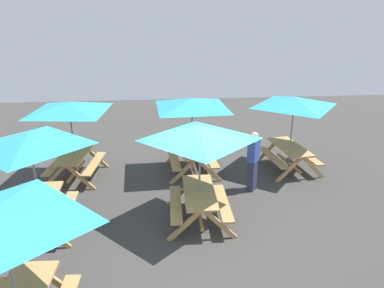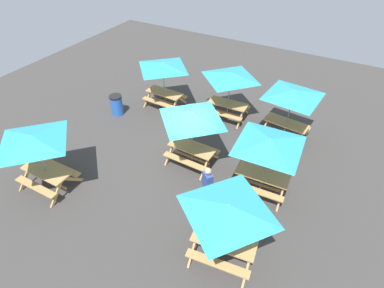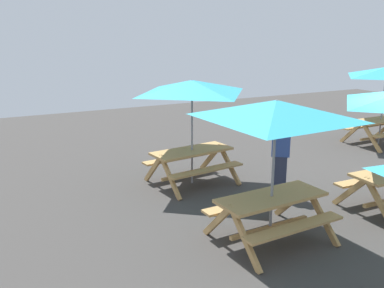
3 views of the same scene
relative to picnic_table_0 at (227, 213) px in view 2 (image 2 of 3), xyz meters
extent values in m
plane|color=#3D3A38|center=(2.95, -3.09, -1.99)|extent=(26.12, 26.12, 0.00)
cube|color=tan|center=(0.00, 0.00, -1.25)|extent=(1.87, 0.91, 0.05)
cube|color=tan|center=(0.07, -0.55, -1.54)|extent=(1.82, 0.48, 0.04)
cube|color=tan|center=(-0.07, 0.55, -1.54)|extent=(1.82, 0.48, 0.04)
cube|color=tan|center=(-0.73, -0.46, -1.62)|extent=(0.16, 0.80, 0.81)
cube|color=tan|center=(-0.82, 0.27, -1.62)|extent=(0.16, 0.80, 0.81)
cube|color=tan|center=(0.82, -0.27, -1.62)|extent=(0.16, 0.80, 0.81)
cube|color=tan|center=(0.73, 0.46, -1.62)|extent=(0.16, 0.80, 0.81)
cube|color=tan|center=(0.00, 0.00, -1.77)|extent=(1.56, 0.26, 0.06)
cylinder|color=gray|center=(0.00, 0.00, -0.84)|extent=(0.04, 0.04, 2.30)
pyramid|color=teal|center=(0.00, 0.00, 0.17)|extent=(2.23, 2.23, 0.28)
cube|color=tan|center=(2.73, -3.09, -1.25)|extent=(1.82, 0.74, 0.05)
cube|color=tan|center=(2.71, -3.64, -1.54)|extent=(1.81, 0.30, 0.04)
cube|color=tan|center=(2.74, -2.54, -1.54)|extent=(1.81, 0.30, 0.04)
cube|color=tan|center=(1.94, -3.44, -1.62)|extent=(0.08, 0.80, 0.81)
cube|color=tan|center=(1.95, -2.71, -1.62)|extent=(0.08, 0.80, 0.81)
cube|color=tan|center=(3.50, -3.47, -1.62)|extent=(0.08, 0.80, 0.81)
cube|color=tan|center=(3.51, -2.74, -1.62)|extent=(0.08, 0.80, 0.81)
cube|color=tan|center=(2.73, -3.09, -1.77)|extent=(1.56, 0.11, 0.06)
cylinder|color=gray|center=(2.73, -3.09, -0.84)|extent=(0.04, 0.04, 2.30)
pyramid|color=teal|center=(2.73, -3.09, 0.17)|extent=(2.05, 2.05, 0.28)
cube|color=tan|center=(-0.10, -3.00, -1.25)|extent=(1.84, 0.80, 0.05)
cube|color=tan|center=(-0.07, -3.55, -1.54)|extent=(1.81, 0.36, 0.04)
cube|color=tan|center=(-0.13, -2.45, -1.54)|extent=(1.81, 0.36, 0.04)
cube|color=tan|center=(-0.86, -3.40, -1.62)|extent=(0.10, 0.80, 0.81)
cube|color=tan|center=(-0.90, -2.67, -1.62)|extent=(0.10, 0.80, 0.81)
cube|color=tan|center=(0.70, -3.32, -1.62)|extent=(0.10, 0.80, 0.81)
cube|color=tan|center=(0.66, -2.59, -1.62)|extent=(0.10, 0.80, 0.81)
cube|color=tan|center=(-0.10, -3.00, -1.77)|extent=(1.56, 0.15, 0.06)
cylinder|color=gray|center=(-0.10, -3.00, -0.84)|extent=(0.04, 0.04, 2.30)
pyramid|color=teal|center=(-0.10, -3.00, 0.17)|extent=(2.82, 2.82, 0.28)
cube|color=tan|center=(6.56, 0.48, -1.25)|extent=(1.81, 0.72, 0.05)
cube|color=tan|center=(6.57, -0.07, -1.54)|extent=(1.80, 0.28, 0.04)
cube|color=tan|center=(6.55, 1.03, -1.54)|extent=(1.80, 0.28, 0.04)
cube|color=tan|center=(5.78, 0.11, -1.62)|extent=(0.07, 0.80, 0.81)
cube|color=tan|center=(5.77, 0.84, -1.62)|extent=(0.07, 0.80, 0.81)
cube|color=tan|center=(7.34, 0.13, -1.62)|extent=(0.07, 0.80, 0.81)
cube|color=tan|center=(7.33, 0.86, -1.62)|extent=(0.07, 0.80, 0.81)
cube|color=tan|center=(6.56, 0.48, -1.77)|extent=(1.56, 0.09, 0.06)
cylinder|color=gray|center=(6.56, 0.48, -0.84)|extent=(0.04, 0.04, 2.30)
pyramid|color=teal|center=(6.56, 0.48, 0.17)|extent=(2.03, 2.03, 0.28)
cube|color=tan|center=(0.01, -6.43, -1.25)|extent=(1.87, 0.90, 0.05)
cube|color=tan|center=(-0.05, -6.97, -1.54)|extent=(1.82, 0.46, 0.04)
cube|color=tan|center=(0.07, -5.88, -1.54)|extent=(1.82, 0.46, 0.04)
cube|color=tan|center=(-0.80, -6.70, -1.62)|extent=(0.15, 0.80, 0.81)
cube|color=tan|center=(-0.72, -5.98, -1.62)|extent=(0.15, 0.80, 0.81)
cube|color=tan|center=(0.75, -6.88, -1.62)|extent=(0.15, 0.80, 0.81)
cube|color=tan|center=(0.83, -6.15, -1.62)|extent=(0.15, 0.80, 0.81)
cube|color=tan|center=(0.01, -6.43, -1.77)|extent=(1.56, 0.24, 0.06)
cylinder|color=gray|center=(0.01, -6.43, -0.84)|extent=(0.04, 0.04, 2.30)
pyramid|color=teal|center=(0.01, -6.43, 0.17)|extent=(2.81, 2.81, 0.28)
cube|color=tan|center=(2.79, -6.65, -1.25)|extent=(1.82, 0.75, 0.05)
cube|color=tan|center=(2.80, -7.20, -1.54)|extent=(1.81, 0.31, 0.04)
cube|color=tan|center=(2.77, -6.10, -1.54)|extent=(1.81, 0.31, 0.04)
cube|color=tan|center=(2.02, -7.03, -1.62)|extent=(0.08, 0.80, 0.81)
cube|color=tan|center=(2.00, -6.30, -1.62)|extent=(0.08, 0.80, 0.81)
cube|color=tan|center=(3.58, -6.99, -1.62)|extent=(0.08, 0.80, 0.81)
cube|color=tan|center=(3.56, -6.26, -1.62)|extent=(0.08, 0.80, 0.81)
cube|color=tan|center=(2.79, -6.65, -1.77)|extent=(1.56, 0.11, 0.06)
cylinder|color=gray|center=(2.79, -6.65, -0.84)|extent=(0.04, 0.04, 2.30)
pyramid|color=teal|center=(2.79, -6.65, 0.17)|extent=(2.06, 2.06, 0.28)
cube|color=tan|center=(5.90, -6.07, -1.25)|extent=(1.83, 0.77, 0.05)
cube|color=tan|center=(5.88, -6.62, -1.54)|extent=(1.81, 0.33, 0.04)
cube|color=tan|center=(5.93, -5.52, -1.54)|extent=(1.81, 0.33, 0.04)
cube|color=tan|center=(5.11, -6.41, -1.62)|extent=(0.09, 0.80, 0.81)
cube|color=tan|center=(5.14, -5.68, -1.62)|extent=(0.09, 0.80, 0.81)
cube|color=tan|center=(6.67, -6.47, -1.62)|extent=(0.09, 0.80, 0.81)
cube|color=tan|center=(6.70, -5.74, -1.62)|extent=(0.09, 0.80, 0.81)
cube|color=tan|center=(5.90, -6.07, -1.77)|extent=(1.56, 0.13, 0.06)
cylinder|color=gray|center=(5.90, -6.07, -0.84)|extent=(0.04, 0.04, 2.30)
pyramid|color=teal|center=(5.90, -6.07, 0.17)|extent=(2.08, 2.08, 0.28)
cylinder|color=blue|center=(7.50, -4.35, -1.54)|extent=(0.56, 0.56, 0.90)
cylinder|color=black|center=(7.50, -4.35, -1.05)|extent=(0.59, 0.59, 0.08)
cube|color=#2D334C|center=(1.26, -1.47, -1.56)|extent=(0.33, 0.31, 0.85)
cube|color=#334C99|center=(1.26, -1.47, -0.84)|extent=(0.42, 0.39, 0.60)
sphere|color=tan|center=(1.26, -1.47, -0.43)|extent=(0.22, 0.22, 0.22)
camera|label=1|loc=(10.38, -3.98, 2.68)|focal=35.00mm
camera|label=2|loc=(-1.49, 4.53, 6.09)|focal=28.00mm
camera|label=3|loc=(-4.11, -8.08, 1.31)|focal=40.00mm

